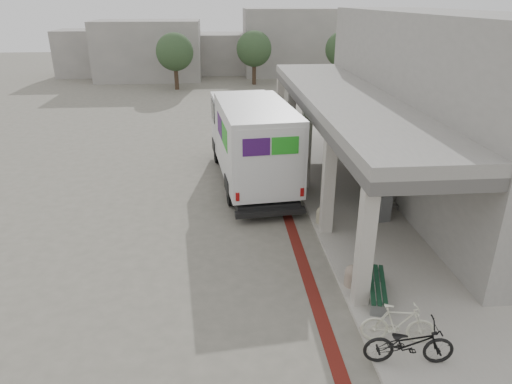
{
  "coord_description": "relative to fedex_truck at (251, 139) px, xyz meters",
  "views": [
    {
      "loc": [
        -1.43,
        -13.12,
        7.47
      ],
      "look_at": [
        -0.28,
        0.58,
        1.6
      ],
      "focal_mm": 32.0,
      "sensor_mm": 36.0,
      "label": 1
    }
  ],
  "objects": [
    {
      "name": "tree_right",
      "position": [
        10.08,
        23.48,
        1.26
      ],
      "size": [
        3.2,
        3.2,
        4.8
      ],
      "color": "#38281C",
      "rests_on": "ground"
    },
    {
      "name": "ground",
      "position": [
        0.08,
        -5.52,
        -1.93
      ],
      "size": [
        120.0,
        120.0,
        0.0
      ],
      "primitive_type": "plane",
      "color": "#656156",
      "rests_on": "ground"
    },
    {
      "name": "distant_backdrop",
      "position": [
        -2.76,
        30.37,
        0.78
      ],
      "size": [
        28.0,
        10.0,
        6.5
      ],
      "color": "gray",
      "rests_on": "ground"
    },
    {
      "name": "sidewalk",
      "position": [
        4.08,
        -5.52,
        -1.87
      ],
      "size": [
        4.4,
        28.0,
        0.12
      ],
      "primitive_type": "cube",
      "color": "#A09B8F",
      "rests_on": "ground"
    },
    {
      "name": "fedex_truck",
      "position": [
        0.0,
        0.0,
        0.0
      ],
      "size": [
        3.42,
        8.69,
        3.61
      ],
      "rotation": [
        0.0,
        0.0,
        0.1
      ],
      "color": "black",
      "rests_on": "ground"
    },
    {
      "name": "utility_cabinet",
      "position": [
        4.38,
        -4.31,
        -1.31
      ],
      "size": [
        0.51,
        0.64,
        0.98
      ],
      "primitive_type": "cube",
      "rotation": [
        0.0,
        0.0,
        0.13
      ],
      "color": "slate",
      "rests_on": "sidewalk"
    },
    {
      "name": "bollard_far",
      "position": [
        2.18,
        -4.4,
        -1.51
      ],
      "size": [
        0.39,
        0.39,
        0.59
      ],
      "color": "gray",
      "rests_on": "sidewalk"
    },
    {
      "name": "bicycle_black",
      "position": [
        2.58,
        -11.21,
        -1.29
      ],
      "size": [
        2.0,
        0.86,
        1.02
      ],
      "primitive_type": "imported",
      "rotation": [
        0.0,
        0.0,
        1.47
      ],
      "color": "black",
      "rests_on": "sidewalk"
    },
    {
      "name": "tree_left",
      "position": [
        -4.92,
        22.48,
        1.26
      ],
      "size": [
        3.2,
        3.2,
        4.8
      ],
      "color": "#38281C",
      "rests_on": "ground"
    },
    {
      "name": "bike_lane_stripe",
      "position": [
        1.08,
        -3.52,
        -1.92
      ],
      "size": [
        0.35,
        40.0,
        0.01
      ],
      "primitive_type": "cube",
      "color": "#5E1812",
      "rests_on": "ground"
    },
    {
      "name": "bollard_near",
      "position": [
        2.18,
        -8.27,
        -1.49
      ],
      "size": [
        0.42,
        0.42,
        0.62
      ],
      "color": "gray",
      "rests_on": "sidewalk"
    },
    {
      "name": "bicycle_cream",
      "position": [
        2.58,
        -10.57,
        -1.3
      ],
      "size": [
        1.74,
        0.75,
        1.02
      ],
      "primitive_type": "imported",
      "rotation": [
        0.0,
        0.0,
        1.41
      ],
      "color": "beige",
      "rests_on": "sidewalk"
    },
    {
      "name": "bench",
      "position": [
        2.68,
        -8.88,
        -1.49
      ],
      "size": [
        0.88,
        1.91,
        0.44
      ],
      "rotation": [
        0.0,
        0.0,
        -0.26
      ],
      "color": "slate",
      "rests_on": "sidewalk"
    },
    {
      "name": "tree_mid",
      "position": [
        2.08,
        24.48,
        1.26
      ],
      "size": [
        3.2,
        3.2,
        4.8
      ],
      "color": "#38281C",
      "rests_on": "ground"
    },
    {
      "name": "transit_building",
      "position": [
        6.91,
        -1.02,
        1.48
      ],
      "size": [
        7.6,
        17.0,
        7.0
      ],
      "color": "gray",
      "rests_on": "ground"
    }
  ]
}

